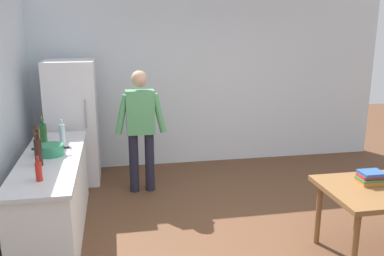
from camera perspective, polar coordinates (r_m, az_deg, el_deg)
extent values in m
plane|color=brown|center=(4.58, 7.49, -16.43)|extent=(14.00, 14.00, 0.00)
cube|color=silver|center=(6.92, 0.17, 6.20)|extent=(6.40, 0.12, 2.70)
cube|color=white|center=(4.96, -18.32, -8.98)|extent=(0.60, 2.12, 0.86)
cube|color=silver|center=(4.81, -18.74, -4.04)|extent=(0.64, 2.20, 0.04)
cube|color=white|center=(6.32, -15.95, 0.70)|extent=(0.70, 0.64, 1.80)
cylinder|color=#B2B2B7|center=(5.93, -14.24, 1.91)|extent=(0.02, 0.02, 0.40)
cylinder|color=#1E1E2D|center=(5.90, -7.92, -4.71)|extent=(0.13, 0.13, 0.84)
cylinder|color=#1E1E2D|center=(5.91, -5.78, -4.60)|extent=(0.13, 0.13, 0.84)
cube|color=#519960|center=(5.71, -7.06, 2.19)|extent=(0.38, 0.22, 0.60)
sphere|color=tan|center=(5.63, -7.20, 6.67)|extent=(0.22, 0.22, 0.22)
cylinder|color=#519960|center=(5.67, -9.55, 1.80)|extent=(0.20, 0.09, 0.55)
cylinder|color=#519960|center=(5.70, -4.52, 2.02)|extent=(0.20, 0.09, 0.55)
cylinder|color=brown|center=(4.21, 21.30, -14.84)|extent=(0.06, 0.06, 0.70)
cylinder|color=brown|center=(4.75, 16.84, -11.02)|extent=(0.06, 0.06, 0.70)
cylinder|color=#2D845B|center=(4.86, -18.67, -2.85)|extent=(0.28, 0.28, 0.12)
cube|color=black|center=(4.88, -20.66, -2.70)|extent=(0.06, 0.03, 0.02)
cube|color=black|center=(4.83, -16.70, -2.54)|extent=(0.06, 0.03, 0.02)
cylinder|color=tan|center=(5.47, -19.82, -0.96)|extent=(0.11, 0.11, 0.14)
cylinder|color=olive|center=(5.44, -19.74, 0.49)|extent=(0.02, 0.05, 0.22)
cylinder|color=olive|center=(5.42, -19.77, 0.46)|extent=(0.02, 0.04, 0.22)
cylinder|color=black|center=(4.54, -20.19, -3.13)|extent=(0.08, 0.08, 0.28)
cylinder|color=black|center=(4.49, -20.38, -1.06)|extent=(0.03, 0.03, 0.06)
cylinder|color=#1E5123|center=(5.17, -19.56, -1.00)|extent=(0.08, 0.08, 0.28)
cylinder|color=#1E5123|center=(5.13, -19.71, 0.84)|extent=(0.03, 0.03, 0.06)
cylinder|color=#5B3314|center=(5.26, -20.40, -1.27)|extent=(0.06, 0.06, 0.20)
cylinder|color=#5B3314|center=(5.22, -20.52, 0.11)|extent=(0.02, 0.02, 0.06)
cylinder|color=silver|center=(5.24, -17.23, -0.84)|extent=(0.07, 0.07, 0.24)
cylinder|color=silver|center=(5.20, -17.36, 0.76)|extent=(0.03, 0.03, 0.06)
cylinder|color=#B22319|center=(4.13, -20.14, -5.59)|extent=(0.06, 0.06, 0.18)
cylinder|color=#B22319|center=(4.09, -20.29, -4.00)|extent=(0.02, 0.02, 0.06)
cube|color=orange|center=(4.61, 23.03, -6.71)|extent=(0.23, 0.18, 0.04)
cube|color=#387A47|center=(4.59, 23.18, -6.36)|extent=(0.26, 0.18, 0.02)
cube|color=#B22D28|center=(4.60, 23.35, -5.97)|extent=(0.28, 0.16, 0.03)
cube|color=#284C8E|center=(4.57, 23.25, -5.64)|extent=(0.23, 0.19, 0.03)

